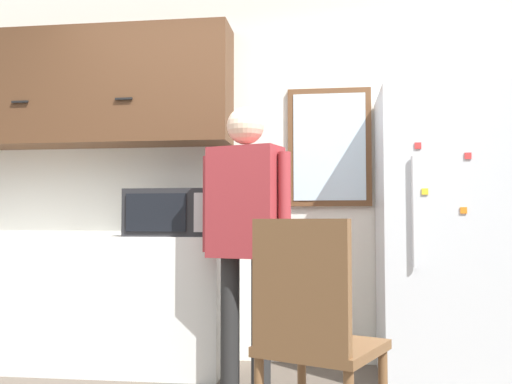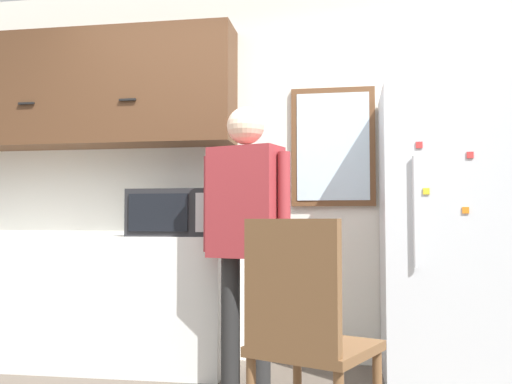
% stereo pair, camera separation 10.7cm
% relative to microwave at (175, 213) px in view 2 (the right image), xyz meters
% --- Properties ---
extents(back_wall, '(6.00, 0.06, 2.70)m').
position_rel_microwave_xyz_m(back_wall, '(0.40, 0.42, 0.32)').
color(back_wall, silver).
rests_on(back_wall, ground_plane).
extents(counter, '(2.14, 0.61, 0.88)m').
position_rel_microwave_xyz_m(counter, '(-0.73, 0.08, -0.59)').
color(counter, silver).
rests_on(counter, ground_plane).
extents(upper_cabinets, '(2.14, 0.36, 0.83)m').
position_rel_microwave_xyz_m(upper_cabinets, '(-0.73, 0.22, 0.90)').
color(upper_cabinets, '#51331E').
extents(microwave, '(0.55, 0.38, 0.30)m').
position_rel_microwave_xyz_m(microwave, '(0.00, 0.00, 0.00)').
color(microwave, '#232326').
rests_on(microwave, counter).
extents(person, '(0.54, 0.34, 1.64)m').
position_rel_microwave_xyz_m(person, '(0.55, -0.38, -0.04)').
color(person, black).
rests_on(person, ground_plane).
extents(refrigerator, '(0.72, 0.71, 1.78)m').
position_rel_microwave_xyz_m(refrigerator, '(1.69, 0.04, -0.14)').
color(refrigerator, silver).
rests_on(refrigerator, ground_plane).
extents(chair, '(0.58, 0.58, 0.99)m').
position_rel_microwave_xyz_m(chair, '(0.96, -1.32, -0.49)').
color(chair, brown).
rests_on(chair, ground_plane).
extents(window, '(0.58, 0.05, 0.83)m').
position_rel_microwave_xyz_m(window, '(1.03, 0.37, 0.46)').
color(window, brown).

